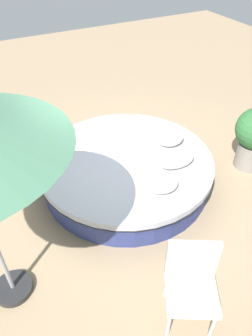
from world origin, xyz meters
The scene contains 7 objects.
ground_plane centered at (0.00, 0.00, 0.00)m, with size 16.00×16.00×0.00m, color #9E8466.
round_bed centered at (0.00, 0.00, 0.25)m, with size 2.67×2.67×0.48m.
throw_pillow_0 centered at (-0.13, 0.81, 0.57)m, with size 0.45×0.37×0.18m, color silver.
throw_pillow_1 centered at (-0.59, 0.50, 0.57)m, with size 0.55×0.28×0.19m, color silver.
throw_pillow_2 centered at (-0.80, -0.01, 0.59)m, with size 0.43×0.33×0.22m, color silver.
patio_chair centered at (0.37, 2.14, 0.56)m, with size 0.70×0.69×0.98m.
side_table centered at (0.74, -2.11, 0.21)m, with size 0.47×0.47×0.42m, color #997A56.
Camera 1 is at (1.76, 3.39, 3.46)m, focal length 34.05 mm.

